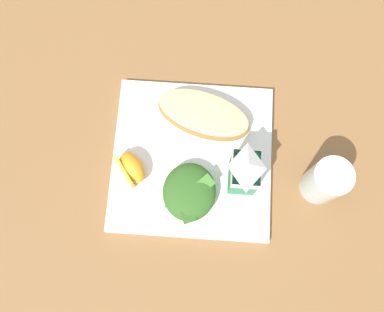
{
  "coord_description": "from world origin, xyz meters",
  "views": [
    {
      "loc": [
        0.18,
        0.01,
        0.74
      ],
      "look_at": [
        0.0,
        0.0,
        0.03
      ],
      "focal_mm": 39.39,
      "sensor_mm": 36.0,
      "label": 1
    }
  ],
  "objects": [
    {
      "name": "milk_carton",
      "position": [
        0.03,
        0.09,
        0.08
      ],
      "size": [
        0.06,
        0.05,
        0.11
      ],
      "color": "#2D8451",
      "rests_on": "white_plate"
    },
    {
      "name": "drinking_clear_cup",
      "position": [
        0.03,
        0.23,
        0.05
      ],
      "size": [
        0.06,
        0.06,
        0.1
      ],
      "primitive_type": "cylinder",
      "color": "silver",
      "rests_on": "ground"
    },
    {
      "name": "ground",
      "position": [
        0.0,
        0.0,
        0.0
      ],
      "size": [
        3.0,
        3.0,
        0.0
      ],
      "primitive_type": "plane",
      "color": "olive"
    },
    {
      "name": "white_plate",
      "position": [
        0.0,
        0.0,
        0.01
      ],
      "size": [
        0.28,
        0.28,
        0.02
      ],
      "primitive_type": "cube",
      "color": "white",
      "rests_on": "ground"
    },
    {
      "name": "green_salad_pile",
      "position": [
        0.07,
        -0.0,
        0.04
      ],
      "size": [
        0.11,
        0.09,
        0.04
      ],
      "color": "#336023",
      "rests_on": "white_plate"
    },
    {
      "name": "cheesy_pizza_bread",
      "position": [
        -0.07,
        0.02,
        0.03
      ],
      "size": [
        0.12,
        0.19,
        0.04
      ],
      "color": "#A87038",
      "rests_on": "white_plate"
    },
    {
      "name": "orange_wedge_front",
      "position": [
        0.03,
        -0.1,
        0.04
      ],
      "size": [
        0.07,
        0.06,
        0.04
      ],
      "color": "orange",
      "rests_on": "white_plate"
    }
  ]
}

